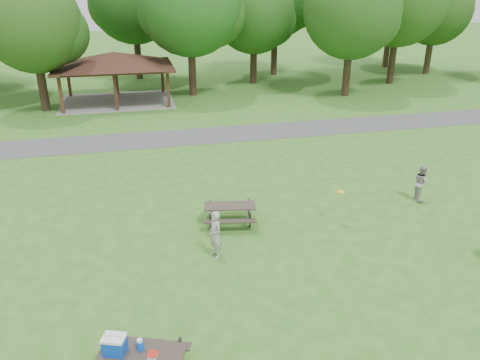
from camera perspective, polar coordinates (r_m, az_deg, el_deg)
name	(u,v)px	position (r m, az deg, el deg)	size (l,w,h in m)	color
ground	(238,265)	(15.72, -0.22, -10.35)	(160.00, 160.00, 0.00)	#326B1E
asphalt_path	(186,137)	(28.29, -6.64, 5.23)	(120.00, 3.20, 0.02)	#454547
pavilion	(114,61)	(37.20, -15.15, 13.79)	(8.60, 7.01, 3.76)	#3B2315
tree_row_d	(34,27)	(35.91, -23.83, 16.74)	(6.93, 6.60, 9.27)	black
tree_row_e	(191,7)	(38.16, -5.99, 20.29)	(8.40, 8.00, 11.02)	#311F15
tree_row_f	(255,15)	(42.82, 1.83, 19.45)	(7.35, 7.00, 9.55)	black
tree_row_g	(353,13)	(38.80, 13.61, 19.18)	(7.77, 7.40, 10.25)	black
tree_row_h	(401,1)	(44.71, 18.99, 19.98)	(8.61, 8.20, 11.37)	black
tree_row_i	(436,11)	(50.95, 22.76, 18.47)	(7.14, 6.80, 9.52)	#312416
tree_deep_b	(135,1)	(45.83, -12.73, 20.50)	(8.40, 8.00, 11.13)	black
picnic_table_near	(134,353)	(11.75, -12.83, -19.88)	(2.39, 2.16, 1.36)	#302822
picnic_table_middle	(230,210)	(17.86, -1.24, -3.64)	(2.20, 1.90, 0.85)	#332B24
frisbee_in_flight	(341,192)	(18.10, 12.18, -1.40)	(0.32, 0.32, 0.02)	yellow
frisbee_thrower	(215,235)	(15.76, -3.05, -6.70)	(0.62, 0.40, 1.69)	#A7A7AA
frisbee_catcher	(422,183)	(21.20, 21.28, -0.33)	(0.76, 0.60, 1.57)	#9E9EA1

